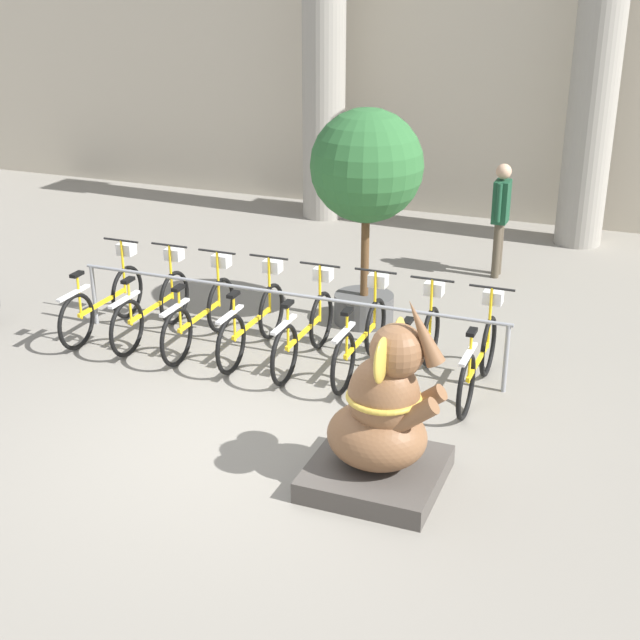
# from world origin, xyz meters

# --- Properties ---
(ground_plane) EXTENTS (60.00, 60.00, 0.00)m
(ground_plane) POSITION_xyz_m (0.00, 0.00, 0.00)
(ground_plane) COLOR gray
(building_facade) EXTENTS (20.00, 0.20, 6.00)m
(building_facade) POSITION_xyz_m (0.00, 8.60, 3.00)
(building_facade) COLOR #BCB29E
(building_facade) RESTS_ON ground_plane
(column_left) EXTENTS (0.90, 0.90, 5.16)m
(column_left) POSITION_xyz_m (-2.16, 7.60, 2.62)
(column_left) COLOR gray
(column_left) RESTS_ON ground_plane
(column_right) EXTENTS (0.90, 0.90, 5.16)m
(column_right) POSITION_xyz_m (2.16, 7.60, 2.62)
(column_right) COLOR gray
(column_right) RESTS_ON ground_plane
(bike_rack) EXTENTS (5.13, 0.05, 0.77)m
(bike_rack) POSITION_xyz_m (-0.44, 1.95, 0.63)
(bike_rack) COLOR gray
(bike_rack) RESTS_ON ground_plane
(bicycle_0) EXTENTS (0.48, 1.71, 1.03)m
(bicycle_0) POSITION_xyz_m (-2.71, 1.80, 0.40)
(bicycle_0) COLOR black
(bicycle_0) RESTS_ON ground_plane
(bicycle_1) EXTENTS (0.48, 1.71, 1.03)m
(bicycle_1) POSITION_xyz_m (-2.06, 1.85, 0.40)
(bicycle_1) COLOR black
(bicycle_1) RESTS_ON ground_plane
(bicycle_2) EXTENTS (0.48, 1.71, 1.03)m
(bicycle_2) POSITION_xyz_m (-1.41, 1.84, 0.40)
(bicycle_2) COLOR black
(bicycle_2) RESTS_ON ground_plane
(bicycle_3) EXTENTS (0.48, 1.71, 1.03)m
(bicycle_3) POSITION_xyz_m (-0.76, 1.88, 0.40)
(bicycle_3) COLOR black
(bicycle_3) RESTS_ON ground_plane
(bicycle_4) EXTENTS (0.48, 1.71, 1.03)m
(bicycle_4) POSITION_xyz_m (-0.12, 1.84, 0.40)
(bicycle_4) COLOR black
(bicycle_4) RESTS_ON ground_plane
(bicycle_5) EXTENTS (0.48, 1.71, 1.03)m
(bicycle_5) POSITION_xyz_m (0.53, 1.86, 0.40)
(bicycle_5) COLOR black
(bicycle_5) RESTS_ON ground_plane
(bicycle_6) EXTENTS (0.48, 1.71, 1.03)m
(bicycle_6) POSITION_xyz_m (1.18, 1.83, 0.40)
(bicycle_6) COLOR black
(bicycle_6) RESTS_ON ground_plane
(bicycle_7) EXTENTS (0.48, 1.71, 1.03)m
(bicycle_7) POSITION_xyz_m (1.83, 1.80, 0.40)
(bicycle_7) COLOR black
(bicycle_7) RESTS_ON ground_plane
(elephant_statue) EXTENTS (1.11, 1.11, 1.75)m
(elephant_statue) POSITION_xyz_m (1.43, -0.20, 0.59)
(elephant_statue) COLOR #4C4742
(elephant_statue) RESTS_ON ground_plane
(person_pedestrian) EXTENTS (0.21, 0.47, 1.61)m
(person_pedestrian) POSITION_xyz_m (1.28, 5.57, 0.96)
(person_pedestrian) COLOR brown
(person_pedestrian) RESTS_ON ground_plane
(potted_tree) EXTENTS (1.33, 1.33, 2.62)m
(potted_tree) POSITION_xyz_m (0.09, 3.24, 1.82)
(potted_tree) COLOR #4C4C4C
(potted_tree) RESTS_ON ground_plane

